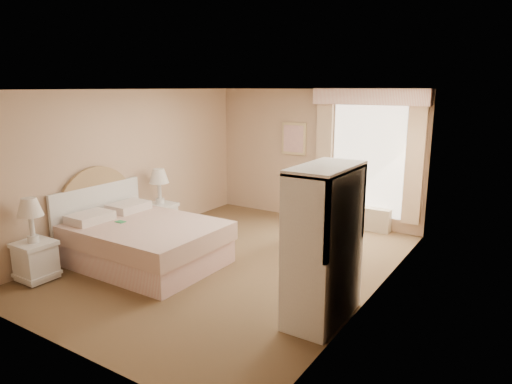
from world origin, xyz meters
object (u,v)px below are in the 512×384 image
Objects in this scene: nightstand_far at (160,210)px; armoire at (324,257)px; cafe_chair at (297,212)px; nightstand_near at (35,250)px; bed at (141,240)px; round_table at (323,212)px.

armoire is (3.65, -1.22, 0.29)m from nightstand_far.
cafe_chair is at bearing 124.50° from armoire.
nightstand_near reaches higher than cafe_chair.
armoire reaches higher than bed.
bed is 1.85× the size of nightstand_far.
bed is at bearing -134.99° from cafe_chair.
round_table is 2.53m from armoire.
nightstand_far is 0.66× the size of armoire.
nightstand_near is at bearing -90.00° from nightstand_far.
bed is at bearing 178.34° from armoire.
nightstand_far is 1.21× the size of cafe_chair.
nightstand_near is at bearing -127.25° from round_table.
armoire is at bearing -18.53° from nightstand_far.
cafe_chair is (-0.34, -0.28, 0.02)m from round_table.
round_table is at bearing 49.59° from bed.
bed is 1.90× the size of nightstand_near.
nightstand_far is (0.00, 2.35, 0.01)m from nightstand_near.
nightstand_far is at bearing 122.27° from bed.
bed reaches higher than nightstand_far.
cafe_chair is (2.26, 3.14, 0.13)m from nightstand_near.
nightstand_near is (-0.72, -1.21, 0.07)m from bed.
cafe_chair is 2.46m from armoire.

